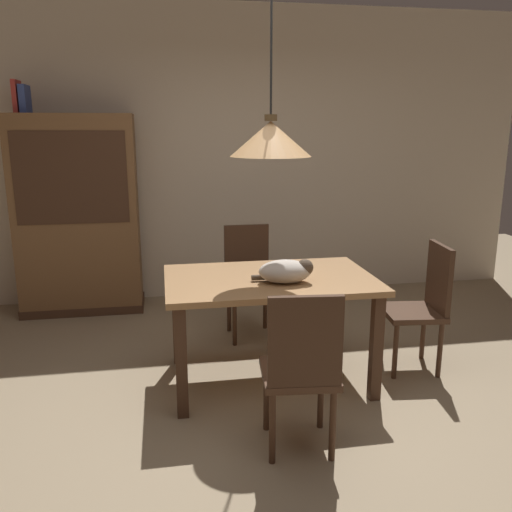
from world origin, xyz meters
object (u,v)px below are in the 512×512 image
at_px(hutch_bookcase, 78,219).
at_px(pendant_lamp, 271,138).
at_px(cat_sleeping, 287,271).
at_px(book_red_tall, 17,97).
at_px(book_blue_wide, 25,99).
at_px(chair_far_back, 249,276).
at_px(chair_near_front, 301,366).
at_px(chair_right_side, 423,302).
at_px(dining_table, 270,291).

bearing_deg(hutch_bookcase, pendant_lamp, -49.93).
xyz_separation_m(cat_sleeping, book_red_tall, (-1.99, 1.90, 1.16)).
relative_size(hutch_bookcase, book_blue_wide, 7.71).
bearing_deg(chair_far_back, hutch_bookcase, 149.27).
distance_m(hutch_bookcase, book_blue_wide, 1.14).
relative_size(book_red_tall, book_blue_wide, 1.17).
height_order(chair_near_front, pendant_lamp, pendant_lamp).
xyz_separation_m(hutch_bookcase, book_red_tall, (-0.43, 0.00, 1.10)).
bearing_deg(chair_far_back, book_blue_wide, 154.51).
bearing_deg(book_red_tall, chair_far_back, -24.75).
xyz_separation_m(chair_near_front, book_blue_wide, (-1.84, 2.63, 1.46)).
bearing_deg(chair_right_side, chair_near_front, -142.57).
bearing_deg(book_red_tall, chair_right_side, -30.19).
height_order(cat_sleeping, hutch_bookcase, hutch_bookcase).
distance_m(dining_table, book_red_tall, 2.92).
height_order(chair_far_back, book_blue_wide, book_blue_wide).
distance_m(pendant_lamp, hutch_bookcase, 2.42).
height_order(chair_near_front, hutch_bookcase, hutch_bookcase).
xyz_separation_m(dining_table, cat_sleeping, (0.08, -0.15, 0.18)).
distance_m(dining_table, hutch_bookcase, 2.31).
bearing_deg(book_blue_wide, chair_near_front, -55.14).
relative_size(chair_right_side, cat_sleeping, 2.38).
relative_size(chair_near_front, book_red_tall, 3.32).
xyz_separation_m(chair_right_side, cat_sleeping, (-1.05, -0.14, 0.32)).
bearing_deg(chair_far_back, pendant_lamp, -89.91).
bearing_deg(chair_near_front, chair_right_side, 37.43).
bearing_deg(pendant_lamp, chair_far_back, 90.09).
bearing_deg(dining_table, chair_right_side, -0.44).
relative_size(chair_near_front, hutch_bookcase, 0.50).
distance_m(chair_far_back, pendant_lamp, 1.45).
bearing_deg(chair_right_side, cat_sleeping, -172.56).
distance_m(cat_sleeping, book_red_tall, 2.99).
xyz_separation_m(chair_near_front, chair_right_side, (1.14, 0.87, 0.00)).
xyz_separation_m(dining_table, chair_near_front, (-0.01, -0.88, -0.14)).
bearing_deg(pendant_lamp, chair_near_front, -90.50).
distance_m(chair_right_side, pendant_lamp, 1.61).
height_order(chair_right_side, hutch_bookcase, hutch_bookcase).
bearing_deg(chair_far_back, book_red_tall, 155.25).
distance_m(chair_far_back, cat_sleeping, 1.07).
distance_m(pendant_lamp, book_red_tall, 2.61).
relative_size(cat_sleeping, pendant_lamp, 0.30).
xyz_separation_m(book_red_tall, book_blue_wide, (0.06, 0.00, -0.02)).
height_order(chair_right_side, pendant_lamp, pendant_lamp).
relative_size(chair_far_back, chair_right_side, 1.00).
distance_m(dining_table, cat_sleeping, 0.24).
bearing_deg(book_blue_wide, cat_sleeping, -44.66).
distance_m(chair_far_back, chair_near_front, 1.76).
xyz_separation_m(chair_far_back, hutch_bookcase, (-1.47, 0.88, 0.38)).
bearing_deg(book_blue_wide, dining_table, -43.62).
distance_m(chair_right_side, cat_sleeping, 1.10).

